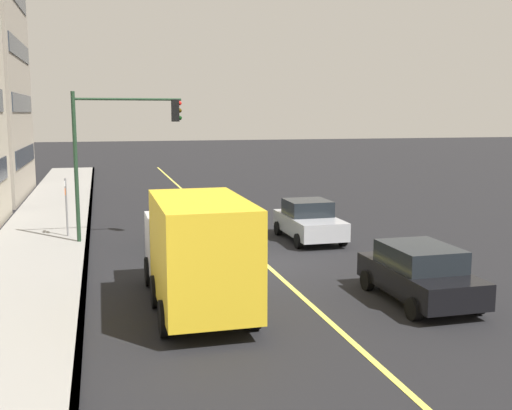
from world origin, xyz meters
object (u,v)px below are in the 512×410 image
object	(u,v)px
truck_yellow	(197,250)
street_sign_post	(66,203)
traffic_light_mast	(116,140)
car_black	(419,273)
car_silver	(309,221)
car_green	(189,227)

from	to	relation	value
truck_yellow	street_sign_post	world-z (taller)	truck_yellow
truck_yellow	traffic_light_mast	size ratio (longest dim) A/B	1.06
car_black	truck_yellow	bearing A→B (deg)	81.70
car_silver	car_green	distance (m)	5.09
truck_yellow	car_silver	bearing A→B (deg)	-37.24
car_black	truck_yellow	xyz separation A→B (m)	(0.90, 6.20, 0.82)
traffic_light_mast	street_sign_post	size ratio (longest dim) A/B	2.36
car_silver	truck_yellow	size ratio (longest dim) A/B	0.65
car_silver	truck_yellow	bearing A→B (deg)	142.76
car_green	car_black	bearing A→B (deg)	-149.15
car_black	street_sign_post	size ratio (longest dim) A/B	1.62
car_green	truck_yellow	xyz separation A→B (m)	(-7.94, 0.91, 0.88)
car_silver	street_sign_post	world-z (taller)	street_sign_post
car_black	street_sign_post	distance (m)	15.29
car_green	truck_yellow	world-z (taller)	truck_yellow
car_green	traffic_light_mast	bearing A→B (deg)	63.46
car_green	car_black	size ratio (longest dim) A/B	1.10
truck_yellow	car_green	bearing A→B (deg)	-6.57
car_green	traffic_light_mast	size ratio (longest dim) A/B	0.76
car_green	traffic_light_mast	distance (m)	4.60
truck_yellow	street_sign_post	xyz separation A→B (m)	(10.56, 3.90, -0.11)
traffic_light_mast	car_black	bearing A→B (deg)	-141.91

